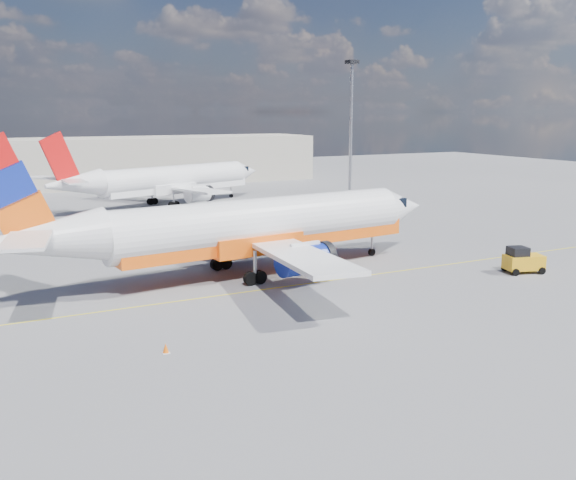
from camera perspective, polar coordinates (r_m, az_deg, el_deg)
name	(u,v)px	position (r m, az deg, el deg)	size (l,w,h in m)	color
ground	(287,300)	(42.87, -0.11, -5.35)	(240.00, 240.00, 0.00)	slate
taxi_line	(268,289)	(45.46, -1.82, -4.37)	(70.00, 0.15, 0.01)	yellow
terminal_main	(115,161)	(114.39, -15.17, 6.77)	(70.00, 14.00, 8.00)	#AFA797
main_jet	(249,227)	(48.61, -3.49, 1.16)	(37.03, 29.14, 11.23)	white
second_jet	(168,180)	(86.87, -10.62, 5.23)	(33.33, 25.28, 10.14)	white
gse_tug	(523,260)	(52.99, 20.13, -1.72)	(3.21, 2.46, 2.06)	black
traffic_cone	(166,348)	(34.28, -10.82, -9.45)	(0.38, 0.38, 0.53)	white
floodlight_mast	(351,120)	(85.19, 5.62, 10.57)	(1.37, 1.37, 18.80)	#94949C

